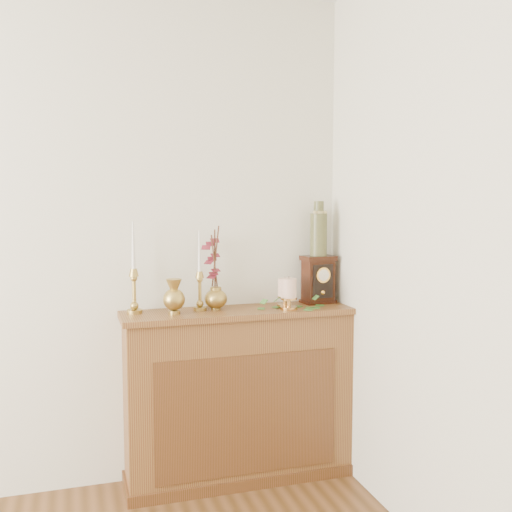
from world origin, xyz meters
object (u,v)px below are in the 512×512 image
object	(u,v)px
mantel_clock	(318,280)
ceramic_vase	(319,231)
candlestick_center	(200,284)
bud_vase	(174,297)
ginger_jar	(213,271)
candlestick_left	(134,284)

from	to	relation	value
mantel_clock	ceramic_vase	world-z (taller)	ceramic_vase
candlestick_center	bud_vase	xyz separation A→B (m)	(-0.15, -0.07, -0.05)
ginger_jar	mantel_clock	distance (m)	0.61
mantel_clock	ceramic_vase	bearing A→B (deg)	90.00
candlestick_center	candlestick_left	bearing A→B (deg)	177.26
candlestick_center	ceramic_vase	xyz separation A→B (m)	(0.68, 0.02, 0.27)
candlestick_left	bud_vase	size ratio (longest dim) A/B	2.61
candlestick_left	candlestick_center	bearing A→B (deg)	-2.74
candlestick_left	bud_vase	world-z (taller)	candlestick_left
candlestick_center	ceramic_vase	world-z (taller)	ceramic_vase
candlestick_left	candlestick_center	xyz separation A→B (m)	(0.34, -0.02, -0.02)
candlestick_center	ginger_jar	world-z (taller)	ginger_jar
bud_vase	ceramic_vase	xyz separation A→B (m)	(0.83, 0.09, 0.31)
mantel_clock	ceramic_vase	xyz separation A→B (m)	(-0.00, 0.00, 0.27)
bud_vase	mantel_clock	bearing A→B (deg)	6.05
ginger_jar	candlestick_center	bearing A→B (deg)	-158.12
bud_vase	ceramic_vase	distance (m)	0.89
ginger_jar	ceramic_vase	xyz separation A→B (m)	(0.60, -0.01, 0.20)
bud_vase	ceramic_vase	size ratio (longest dim) A/B	0.59
candlestick_left	ceramic_vase	bearing A→B (deg)	0.31
bud_vase	ceramic_vase	bearing A→B (deg)	6.21
ceramic_vase	bud_vase	bearing A→B (deg)	-173.79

